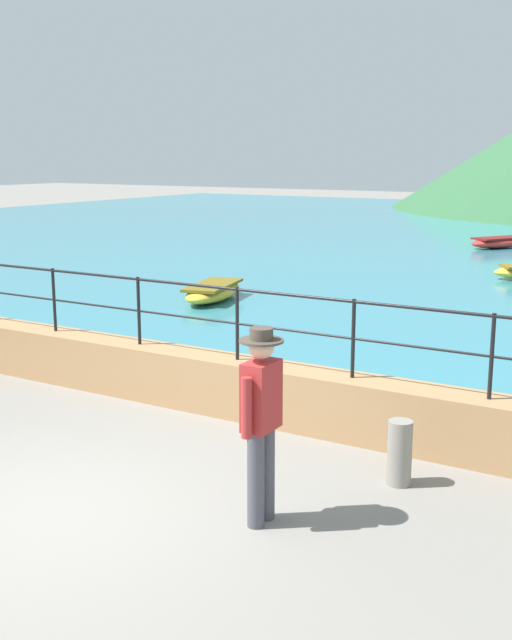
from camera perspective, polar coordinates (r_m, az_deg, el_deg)
ground_plane at (r=7.50m, az=-14.91°, el=-13.40°), size 120.00×120.00×0.00m
promenade_wall at (r=9.70m, az=-1.35°, el=-4.89°), size 20.00×0.56×0.70m
railing at (r=9.47m, az=-1.38°, el=0.71°), size 18.44×0.04×0.90m
person_walking at (r=6.72m, az=0.38°, el=-7.01°), size 0.38×0.57×1.75m
bollard at (r=7.83m, az=10.42°, el=-9.49°), size 0.24×0.24×0.65m
boat_1 at (r=27.78m, az=17.30°, el=5.44°), size 2.01×2.42×0.36m
boat_2 at (r=16.99m, az=-3.15°, el=2.11°), size 1.41×2.45×0.36m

